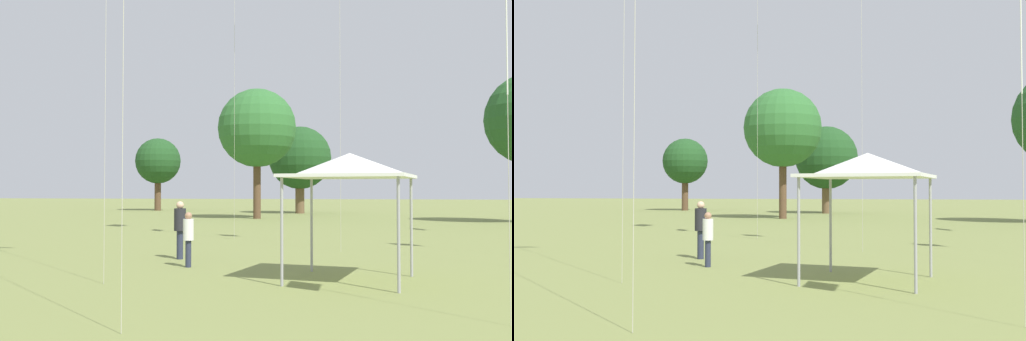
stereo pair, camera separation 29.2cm
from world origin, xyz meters
TOP-DOWN VIEW (x-y plane):
  - person_standing_0 at (-3.12, 13.72)m, footprint 0.39×0.39m
  - person_standing_2 at (-3.99, 15.62)m, footprint 0.53×0.53m
  - canopy_tent at (1.53, 11.95)m, footprint 3.38×3.38m
  - distant_tree_1 at (-4.65, 54.62)m, footprint 6.06×6.06m
  - distant_tree_2 at (-6.67, 43.12)m, footprint 6.16×6.16m
  - distant_tree_3 at (-20.95, 59.80)m, footprint 4.99×4.99m

SIDE VIEW (x-z plane):
  - person_standing_0 at x=-3.12m, z-range 0.16..1.74m
  - person_standing_2 at x=-3.99m, z-range 0.18..2.03m
  - canopy_tent at x=1.53m, z-range 1.23..4.35m
  - distant_tree_1 at x=-4.65m, z-range 1.13..9.52m
  - distant_tree_3 at x=-20.95m, z-range 1.43..9.39m
  - distant_tree_2 at x=-6.67m, z-range 1.98..12.16m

